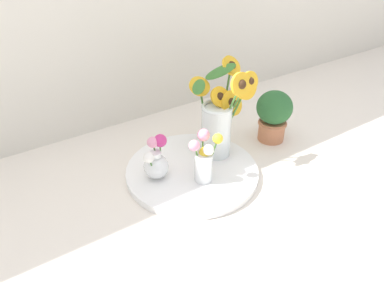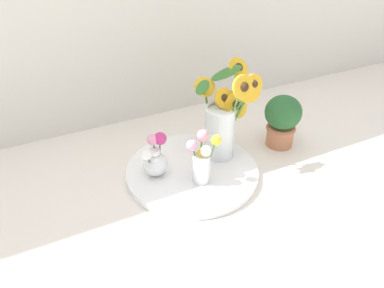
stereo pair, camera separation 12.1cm
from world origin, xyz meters
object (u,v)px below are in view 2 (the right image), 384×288
object	(u,v)px
serving_tray	(192,171)
mason_jar_sunflowers	(223,120)
potted_plant	(282,119)
vase_bulb_right	(155,159)
vase_small_center	(202,158)

from	to	relation	value
serving_tray	mason_jar_sunflowers	bearing A→B (deg)	13.44
mason_jar_sunflowers	potted_plant	xyz separation A→B (m)	(0.25, -0.01, -0.05)
vase_bulb_right	vase_small_center	bearing A→B (deg)	-37.38
vase_small_center	potted_plant	distance (m)	0.39
vase_small_center	vase_bulb_right	size ratio (longest dim) A/B	1.17
serving_tray	vase_bulb_right	world-z (taller)	vase_bulb_right
vase_small_center	serving_tray	bearing A→B (deg)	92.89
potted_plant	serving_tray	bearing A→B (deg)	-176.81
serving_tray	mason_jar_sunflowers	size ratio (longest dim) A/B	1.35
mason_jar_sunflowers	vase_small_center	distance (m)	0.17
serving_tray	potted_plant	size ratio (longest dim) A/B	2.22
vase_small_center	potted_plant	size ratio (longest dim) A/B	0.84
vase_small_center	vase_bulb_right	world-z (taller)	vase_small_center
mason_jar_sunflowers	vase_small_center	bearing A→B (deg)	-143.24
vase_bulb_right	serving_tray	bearing A→B (deg)	-13.25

